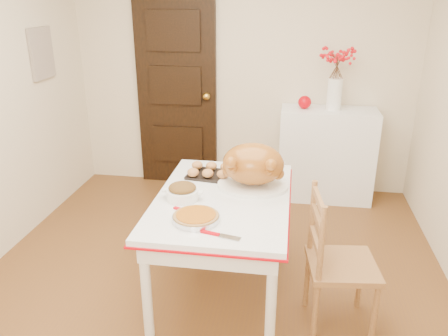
% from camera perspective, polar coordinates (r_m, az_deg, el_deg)
% --- Properties ---
extents(floor, '(3.50, 4.00, 0.00)m').
position_cam_1_polar(floor, '(3.35, -2.01, -15.54)').
color(floor, brown).
rests_on(floor, ground).
extents(wall_back, '(3.50, 0.00, 2.50)m').
position_cam_1_polar(wall_back, '(4.71, 2.40, 12.15)').
color(wall_back, beige).
rests_on(wall_back, ground).
extents(door_back, '(0.85, 0.06, 2.06)m').
position_cam_1_polar(door_back, '(4.85, -6.04, 9.68)').
color(door_back, black).
rests_on(door_back, ground).
extents(photo_board, '(0.03, 0.35, 0.45)m').
position_cam_1_polar(photo_board, '(4.46, -22.17, 13.35)').
color(photo_board, '#B1A691').
rests_on(photo_board, ground).
extents(sideboard, '(0.94, 0.42, 0.94)m').
position_cam_1_polar(sideboard, '(4.68, 12.83, 1.66)').
color(sideboard, white).
rests_on(sideboard, floor).
extents(kitchen_table, '(0.88, 1.29, 0.77)m').
position_cam_1_polar(kitchen_table, '(3.12, -0.14, -10.04)').
color(kitchen_table, silver).
rests_on(kitchen_table, floor).
extents(chair_oak, '(0.46, 0.46, 0.93)m').
position_cam_1_polar(chair_oak, '(2.91, 14.84, -11.48)').
color(chair_oak, '#A36D40').
rests_on(chair_oak, floor).
extents(berry_vase, '(0.33, 0.33, 0.63)m').
position_cam_1_polar(berry_vase, '(4.48, 14.04, 11.13)').
color(berry_vase, white).
rests_on(berry_vase, sideboard).
extents(apple, '(0.13, 0.13, 0.13)m').
position_cam_1_polar(apple, '(4.52, 10.21, 8.22)').
color(apple, '#B8010B').
rests_on(apple, sideboard).
extents(turkey_platter, '(0.51, 0.42, 0.30)m').
position_cam_1_polar(turkey_platter, '(3.02, 3.72, 0.20)').
color(turkey_platter, '#9F5319').
rests_on(turkey_platter, kitchen_table).
extents(pumpkin_pie, '(0.32, 0.32, 0.06)m').
position_cam_1_polar(pumpkin_pie, '(2.63, -3.58, -6.16)').
color(pumpkin_pie, '#A05310').
rests_on(pumpkin_pie, kitchen_table).
extents(stuffing_dish, '(0.31, 0.27, 0.10)m').
position_cam_1_polar(stuffing_dish, '(2.89, -5.30, -3.00)').
color(stuffing_dish, brown).
rests_on(stuffing_dish, kitchen_table).
extents(rolls_tray, '(0.33, 0.28, 0.08)m').
position_cam_1_polar(rolls_tray, '(3.24, -1.84, -0.36)').
color(rolls_tray, '#B5753F').
rests_on(rolls_tray, kitchen_table).
extents(pie_server, '(0.24, 0.12, 0.01)m').
position_cam_1_polar(pie_server, '(2.48, -0.49, -8.53)').
color(pie_server, silver).
rests_on(pie_server, kitchen_table).
extents(carving_knife, '(0.27, 0.16, 0.01)m').
position_cam_1_polar(carving_knife, '(2.72, -4.07, -5.66)').
color(carving_knife, silver).
rests_on(carving_knife, kitchen_table).
extents(drinking_glass, '(0.08, 0.08, 0.12)m').
position_cam_1_polar(drinking_glass, '(3.39, 1.33, 1.04)').
color(drinking_glass, white).
rests_on(drinking_glass, kitchen_table).
extents(shaker_pair, '(0.10, 0.07, 0.10)m').
position_cam_1_polar(shaker_pair, '(3.37, 6.12, 0.58)').
color(shaker_pair, white).
rests_on(shaker_pair, kitchen_table).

